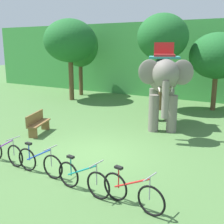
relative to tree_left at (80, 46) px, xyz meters
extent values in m
plane|color=#4C753D|center=(7.42, -9.43, -3.60)|extent=(80.00, 80.00, 0.00)
cube|color=#3D8E42|center=(7.42, 4.88, -0.97)|extent=(36.00, 6.00, 5.26)
cylinder|color=brown|center=(0.00, 0.00, -2.47)|extent=(0.29, 0.29, 2.26)
ellipsoid|color=#28702D|center=(0.00, 0.00, 0.02)|extent=(2.65, 2.65, 3.04)
cylinder|color=brown|center=(0.61, -1.91, -2.27)|extent=(0.32, 0.32, 2.67)
ellipsoid|color=#1E6028|center=(0.61, -1.91, 0.34)|extent=(3.43, 3.43, 2.81)
cylinder|color=brown|center=(6.97, -1.81, -2.12)|extent=(0.28, 0.28, 2.96)
ellipsoid|color=#1E6028|center=(6.97, -1.81, 0.49)|extent=(2.80, 2.80, 2.52)
cylinder|color=brown|center=(9.63, -0.30, -2.64)|extent=(0.28, 0.28, 1.93)
ellipsoid|color=#1E6028|center=(9.63, -0.30, -0.52)|extent=(3.05, 3.05, 2.55)
ellipsoid|color=slate|center=(8.22, -4.91, -1.25)|extent=(2.40, 3.21, 1.50)
cylinder|color=slate|center=(8.92, -5.60, -2.80)|extent=(0.44, 0.44, 1.60)
cylinder|color=slate|center=(8.21, -5.89, -2.80)|extent=(0.44, 0.44, 1.60)
cylinder|color=slate|center=(8.24, -3.94, -2.80)|extent=(0.44, 0.44, 1.60)
cylinder|color=slate|center=(7.53, -4.23, -2.80)|extent=(0.44, 0.44, 1.60)
ellipsoid|color=slate|center=(8.98, -6.76, -1.00)|extent=(1.34, 1.40, 1.10)
ellipsoid|color=slate|center=(9.50, -6.39, -0.95)|extent=(0.84, 0.47, 0.96)
ellipsoid|color=slate|center=(8.35, -6.86, -0.95)|extent=(0.84, 0.47, 0.96)
cylinder|color=slate|center=(9.16, -7.18, -1.90)|extent=(0.26, 0.26, 1.40)
cone|color=beige|center=(9.34, -7.05, -1.55)|extent=(0.32, 0.57, 0.21)
cone|color=beige|center=(8.93, -7.22, -1.55)|extent=(0.32, 0.57, 0.21)
cube|color=teal|center=(8.19, -4.82, -0.47)|extent=(1.72, 1.71, 0.08)
cube|color=#B22323|center=(8.19, -4.82, -0.38)|extent=(1.25, 1.36, 0.10)
cube|color=#B22323|center=(8.00, -4.36, -0.10)|extent=(0.87, 0.43, 0.56)
cylinder|color=slate|center=(7.68, -3.60, -1.70)|extent=(0.08, 0.08, 0.90)
torus|color=black|center=(5.98, -11.51, -3.25)|extent=(0.71, 0.09, 0.71)
cylinder|color=purple|center=(5.46, -11.48, -3.00)|extent=(0.97, 0.10, 0.54)
cylinder|color=#9E9EA3|center=(5.93, -11.51, -2.97)|extent=(0.03, 0.03, 0.55)
cylinder|color=#9E9EA3|center=(5.93, -11.51, -2.70)|extent=(0.06, 0.52, 0.03)
torus|color=black|center=(6.51, -11.53, -3.25)|extent=(0.71, 0.05, 0.71)
torus|color=black|center=(7.51, -11.53, -3.25)|extent=(0.71, 0.05, 0.71)
cylinder|color=blue|center=(6.99, -11.53, -3.00)|extent=(0.97, 0.05, 0.54)
cylinder|color=blue|center=(6.61, -11.53, -2.99)|extent=(0.03, 0.03, 0.52)
cube|color=black|center=(6.61, -11.53, -2.73)|extent=(0.20, 0.10, 0.06)
cylinder|color=#9E9EA3|center=(7.46, -11.53, -2.97)|extent=(0.03, 0.03, 0.55)
cylinder|color=#9E9EA3|center=(7.46, -11.53, -2.70)|extent=(0.04, 0.52, 0.03)
torus|color=black|center=(8.19, -11.69, -3.25)|extent=(0.71, 0.12, 0.71)
torus|color=black|center=(9.19, -11.79, -3.25)|extent=(0.71, 0.12, 0.71)
cylinder|color=teal|center=(8.67, -11.74, -3.00)|extent=(0.97, 0.14, 0.54)
cylinder|color=teal|center=(8.29, -11.70, -2.99)|extent=(0.03, 0.03, 0.52)
cube|color=black|center=(8.29, -11.70, -2.73)|extent=(0.21, 0.12, 0.06)
cylinder|color=#9E9EA3|center=(9.14, -11.79, -2.97)|extent=(0.03, 0.03, 0.55)
cylinder|color=#9E9EA3|center=(9.14, -11.79, -2.70)|extent=(0.08, 0.52, 0.03)
torus|color=black|center=(9.57, -11.63, -3.25)|extent=(0.71, 0.16, 0.71)
torus|color=black|center=(10.56, -11.79, -3.25)|extent=(0.71, 0.16, 0.71)
cylinder|color=red|center=(10.04, -11.71, -3.00)|extent=(0.97, 0.19, 0.54)
cylinder|color=red|center=(9.67, -11.65, -2.99)|extent=(0.03, 0.03, 0.52)
cube|color=black|center=(9.67, -11.65, -2.73)|extent=(0.21, 0.13, 0.06)
cylinder|color=#9E9EA3|center=(10.51, -11.78, -2.97)|extent=(0.03, 0.03, 0.55)
cylinder|color=#9E9EA3|center=(10.51, -11.78, -2.70)|extent=(0.11, 0.52, 0.03)
cube|color=brown|center=(4.19, -8.67, -3.15)|extent=(0.87, 1.55, 0.06)
cube|color=brown|center=(4.02, -8.73, -2.91)|extent=(0.55, 1.44, 0.40)
cube|color=brown|center=(3.99, -8.10, -3.38)|extent=(0.37, 0.19, 0.45)
cube|color=brown|center=(4.39, -9.23, -3.38)|extent=(0.37, 0.19, 0.45)
camera|label=1|loc=(12.59, -16.97, 0.04)|focal=45.17mm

